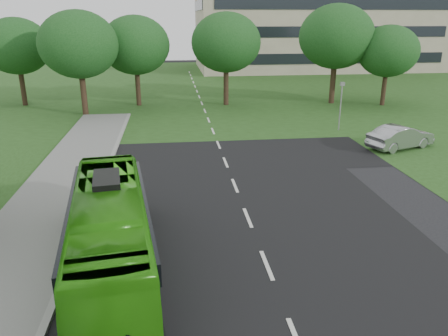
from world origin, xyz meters
name	(u,v)px	position (x,y,z in m)	size (l,w,h in m)	color
ground	(256,239)	(0.00, 0.00, 0.00)	(160.00, 160.00, 0.00)	black
street_surfaces	(204,118)	(-0.38, 22.75, 0.03)	(120.00, 120.00, 0.15)	black
tree_park_a	(79,45)	(-11.12, 25.69, 6.28)	(6.96, 6.96, 9.25)	black
tree_park_b	(135,45)	(-6.49, 29.75, 5.96)	(6.74, 6.74, 8.84)	black
tree_park_c	(226,43)	(2.44, 28.98, 6.20)	(6.88, 6.88, 9.14)	black
tree_park_d	(336,37)	(13.58, 28.54, 6.72)	(7.51, 7.51, 9.93)	black
tree_park_e	(388,51)	(18.38, 26.79, 5.38)	(5.94, 5.94, 7.92)	black
tree_park_f	(17,46)	(-18.11, 31.20, 5.87)	(6.47, 6.47, 8.64)	black
bus	(110,231)	(-5.50, -1.47, 1.46)	(2.45, 10.48, 2.92)	#339E13
sedan	(401,137)	(12.28, 11.68, 0.80)	(1.70, 4.88, 1.61)	#A2A2A7
camera_pole	(341,100)	(10.00, 17.08, 2.46)	(0.33, 0.29, 3.81)	gray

